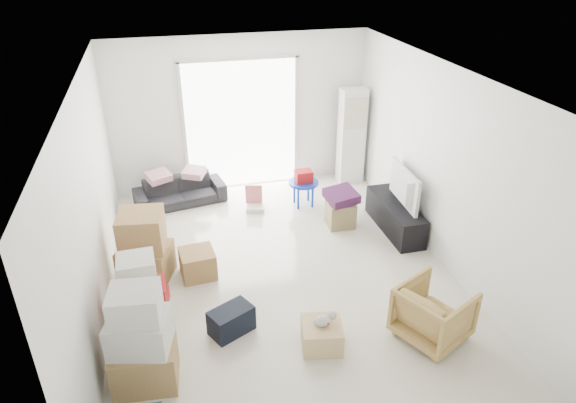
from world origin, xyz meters
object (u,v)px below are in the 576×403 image
(ac_tower, at_px, (351,136))
(wood_crate, at_px, (322,335))
(sofa, at_px, (179,187))
(armchair, at_px, (434,311))
(television, at_px, (397,200))
(ottoman, at_px, (340,213))
(tv_console, at_px, (395,216))
(kids_table, at_px, (304,181))

(ac_tower, bearing_deg, wood_crate, -114.39)
(sofa, height_order, armchair, armchair)
(ac_tower, xyz_separation_m, wood_crate, (-1.84, -4.05, -0.73))
(television, xyz_separation_m, ottoman, (-0.78, 0.34, -0.32))
(ottoman, distance_m, wood_crate, 2.74)
(armchair, xyz_separation_m, ottoman, (-0.16, 2.68, -0.16))
(ac_tower, xyz_separation_m, armchair, (-0.57, -4.22, -0.51))
(tv_console, bearing_deg, ac_tower, 91.52)
(armchair, height_order, wood_crate, armchair)
(ac_tower, height_order, sofa, ac_tower)
(kids_table, xyz_separation_m, wood_crate, (-0.73, -3.31, -0.30))
(ac_tower, xyz_separation_m, sofa, (-3.14, -0.15, -0.58))
(wood_crate, bearing_deg, armchair, -7.62)
(ac_tower, relative_size, television, 1.77)
(ottoman, height_order, kids_table, kids_table)
(armchair, bearing_deg, tv_console, -40.97)
(wood_crate, bearing_deg, sofa, 108.44)
(kids_table, bearing_deg, ac_tower, 33.70)
(ac_tower, distance_m, kids_table, 1.40)
(tv_console, xyz_separation_m, armchair, (-0.62, -2.34, 0.14))
(kids_table, relative_size, wood_crate, 1.43)
(wood_crate, bearing_deg, television, 48.97)
(tv_console, relative_size, armchair, 1.87)
(television, height_order, armchair, armchair)
(television, xyz_separation_m, armchair, (-0.62, -2.34, -0.16))
(ottoman, relative_size, kids_table, 0.65)
(sofa, distance_m, kids_table, 2.12)
(television, xyz_separation_m, sofa, (-3.19, 1.73, -0.23))
(television, height_order, sofa, sofa)
(tv_console, relative_size, wood_crate, 3.11)
(armchair, xyz_separation_m, kids_table, (-0.54, 3.48, 0.08))
(tv_console, height_order, kids_table, kids_table)
(sofa, distance_m, wood_crate, 4.12)
(tv_console, xyz_separation_m, wood_crate, (-1.89, -2.17, -0.08))
(sofa, bearing_deg, ottoman, -39.87)
(ac_tower, xyz_separation_m, tv_console, (0.05, -1.88, -0.65))
(sofa, relative_size, wood_crate, 3.42)
(ac_tower, height_order, ottoman, ac_tower)
(kids_table, bearing_deg, tv_console, -44.71)
(tv_console, height_order, sofa, sofa)
(ac_tower, bearing_deg, kids_table, -146.30)
(television, bearing_deg, ac_tower, 4.60)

